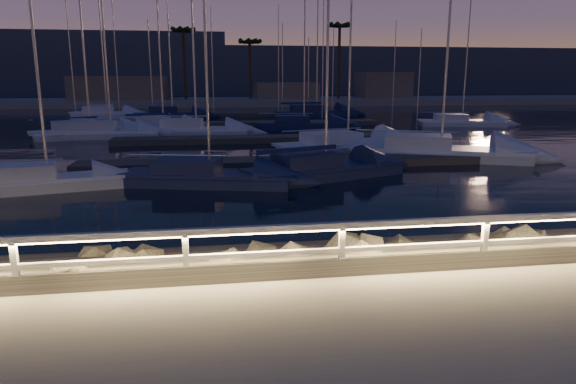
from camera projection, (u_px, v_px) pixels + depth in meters
name	position (u px, v px, depth m)	size (l,w,h in m)	color
ground	(437.00, 268.00, 10.44)	(400.00, 400.00, 0.00)	#A39C93
harbor_water	(267.00, 138.00, 40.76)	(400.00, 440.00, 0.60)	black
guard_rail	(436.00, 232.00, 10.26)	(44.11, 0.12, 1.06)	white
riprap	(510.00, 250.00, 12.02)	(32.15, 3.33, 1.47)	slate
floating_docks	(265.00, 129.00, 41.87)	(22.00, 36.00, 0.40)	#5E574E
far_shore	(237.00, 99.00, 81.78)	(160.00, 14.00, 5.20)	#A39C93
palm_left	(183.00, 33.00, 76.49)	(3.00, 3.00, 11.20)	#503725
palm_center	(250.00, 44.00, 79.21)	(3.00, 3.00, 9.70)	#503725
palm_right	(340.00, 29.00, 79.80)	(3.00, 3.00, 12.20)	#503725
distant_hills	(141.00, 73.00, 135.11)	(230.00, 37.50, 18.00)	#394458
sailboat_a	(44.00, 180.00, 20.39)	(6.43, 3.20, 10.61)	white
sailboat_b	(322.00, 168.00, 22.85)	(7.88, 4.84, 13.05)	#1B254F
sailboat_c	(205.00, 175.00, 21.41)	(7.59, 3.87, 12.42)	#1B254F
sailboat_d	(436.00, 150.00, 28.24)	(9.97, 6.30, 16.43)	white
sailboat_e	(108.00, 132.00, 37.53)	(7.46, 2.34, 12.71)	white
sailboat_f	(193.00, 129.00, 39.32)	(8.65, 3.46, 14.36)	white
sailboat_g	(301.00, 124.00, 44.35)	(8.26, 3.09, 13.72)	#1B254F
sailboat_h	(344.00, 144.00, 30.95)	(9.36, 4.91, 15.25)	white
sailboat_i	(161.00, 125.00, 43.52)	(7.14, 4.49, 11.91)	white
sailboat_j	(87.00, 132.00, 37.75)	(8.55, 5.06, 14.11)	white
sailboat_k	(314.00, 112.00, 58.22)	(9.61, 3.81, 15.89)	#1B254F
sailboat_l	(460.00, 121.00, 47.00)	(8.28, 4.24, 13.48)	white
sailboat_m	(171.00, 114.00, 54.97)	(8.28, 3.60, 13.73)	#1B254F
sailboat_n	(105.00, 113.00, 57.40)	(8.30, 4.19, 13.63)	white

